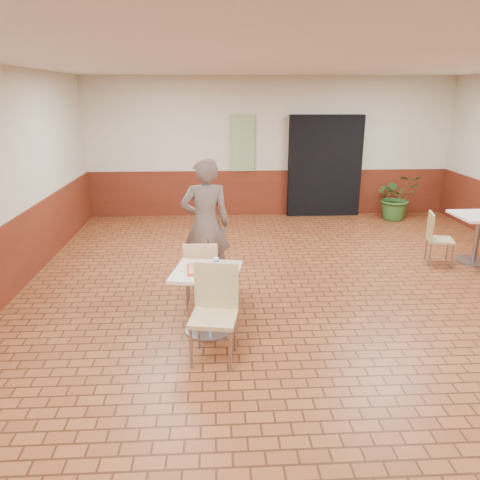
{
  "coord_description": "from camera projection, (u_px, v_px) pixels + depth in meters",
  "views": [
    {
      "loc": [
        -1.23,
        -5.29,
        2.65
      ],
      "look_at": [
        -0.93,
        0.08,
        0.95
      ],
      "focal_mm": 35.0,
      "sensor_mm": 36.0,
      "label": 1
    }
  ],
  "objects": [
    {
      "name": "long_john_donut",
      "position": [
        216.0,
        266.0,
        5.18
      ],
      "size": [
        0.15,
        0.08,
        0.04
      ],
      "rotation": [
        0.0,
        0.0,
        -0.08
      ],
      "color": "gold",
      "rests_on": "serving_tray"
    },
    {
      "name": "corridor_doorway",
      "position": [
        325.0,
        166.0,
        10.27
      ],
      "size": [
        1.6,
        0.22,
        2.2
      ],
      "primitive_type": "cube",
      "color": "black",
      "rests_on": "ground"
    },
    {
      "name": "main_table",
      "position": [
        207.0,
        291.0,
        5.27
      ],
      "size": [
        0.72,
        0.72,
        0.76
      ],
      "rotation": [
        0.0,
        0.0,
        -0.18
      ],
      "color": "beige",
      "rests_on": "ground"
    },
    {
      "name": "ring_donut",
      "position": [
        196.0,
        264.0,
        5.26
      ],
      "size": [
        0.13,
        0.13,
        0.03
      ],
      "primitive_type": "torus",
      "rotation": [
        0.0,
        0.0,
        0.25
      ],
      "color": "gold",
      "rests_on": "serving_tray"
    },
    {
      "name": "wainscot_band",
      "position": [
        316.0,
        275.0,
        5.74
      ],
      "size": [
        8.0,
        10.0,
        1.0
      ],
      "color": "#541E10",
      "rests_on": "ground"
    },
    {
      "name": "chair_main_back",
      "position": [
        201.0,
        272.0,
        5.86
      ],
      "size": [
        0.42,
        0.42,
        0.9
      ],
      "rotation": [
        0.0,
        0.0,
        3.15
      ],
      "color": "#E3BE88",
      "rests_on": "ground"
    },
    {
      "name": "serving_tray",
      "position": [
        207.0,
        269.0,
        5.19
      ],
      "size": [
        0.43,
        0.34,
        0.03
      ],
      "rotation": [
        0.0,
        0.0,
        0.05
      ],
      "color": "red",
      "rests_on": "main_table"
    },
    {
      "name": "customer",
      "position": [
        206.0,
        225.0,
        6.39
      ],
      "size": [
        0.71,
        0.5,
        1.84
      ],
      "primitive_type": "imported",
      "rotation": [
        0.0,
        0.0,
        3.23
      ],
      "color": "#66564F",
      "rests_on": "ground"
    },
    {
      "name": "room_shell",
      "position": [
        320.0,
        196.0,
        5.44
      ],
      "size": [
        8.01,
        10.01,
        3.01
      ],
      "color": "brown",
      "rests_on": "ground"
    },
    {
      "name": "chair_second_left",
      "position": [
        436.0,
        235.0,
        7.47
      ],
      "size": [
        0.47,
        0.47,
        0.84
      ],
      "rotation": [
        0.0,
        0.0,
        1.32
      ],
      "color": "tan",
      "rests_on": "ground"
    },
    {
      "name": "promo_poster",
      "position": [
        243.0,
        143.0,
        10.08
      ],
      "size": [
        0.5,
        0.03,
        1.2
      ],
      "primitive_type": "cube",
      "color": "gray",
      "rests_on": "wainscot_band"
    },
    {
      "name": "potted_plant",
      "position": [
        397.0,
        197.0,
        10.08
      ],
      "size": [
        0.9,
        0.78,
        1.0
      ],
      "primitive_type": "imported",
      "rotation": [
        0.0,
        0.0,
        -0.0
      ],
      "color": "#2C5A24",
      "rests_on": "ground"
    },
    {
      "name": "chair_main_front",
      "position": [
        215.0,
        307.0,
        4.78
      ],
      "size": [
        0.53,
        0.53,
        0.99
      ],
      "rotation": [
        0.0,
        0.0,
        -0.17
      ],
      "color": "tan",
      "rests_on": "ground"
    },
    {
      "name": "paper_cup",
      "position": [
        216.0,
        261.0,
        5.28
      ],
      "size": [
        0.06,
        0.06,
        0.08
      ],
      "rotation": [
        0.0,
        0.0,
        -0.41
      ],
      "color": "white",
      "rests_on": "serving_tray"
    },
    {
      "name": "second_table",
      "position": [
        478.0,
        230.0,
        7.49
      ],
      "size": [
        0.75,
        0.75,
        0.79
      ],
      "rotation": [
        0.0,
        0.0,
        0.02
      ],
      "color": "beige",
      "rests_on": "ground"
    }
  ]
}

